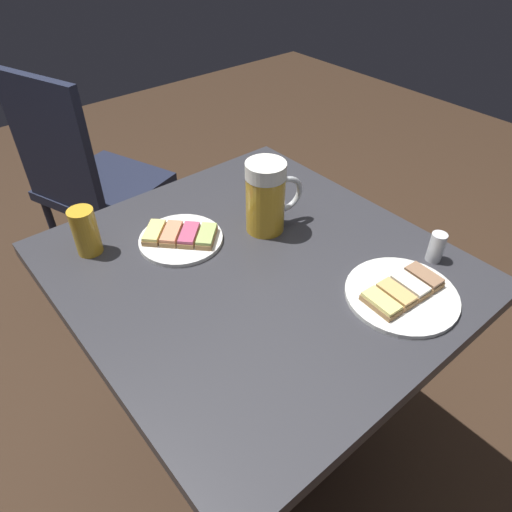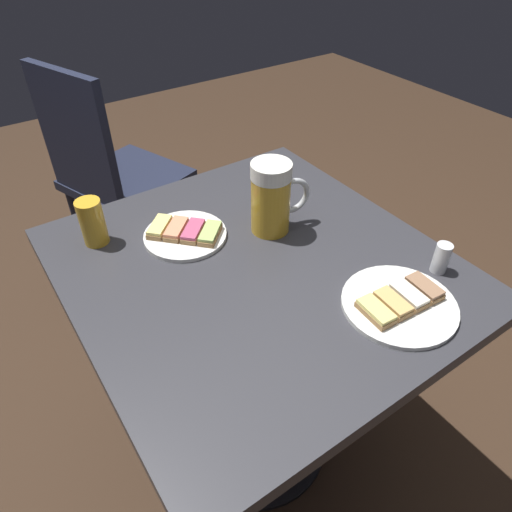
{
  "view_description": "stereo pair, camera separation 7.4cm",
  "coord_description": "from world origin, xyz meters",
  "px_view_note": "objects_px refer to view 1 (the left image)",
  "views": [
    {
      "loc": [
        -0.5,
        -0.6,
        1.4
      ],
      "look_at": [
        0.0,
        0.0,
        0.76
      ],
      "focal_mm": 32.71,
      "sensor_mm": 36.0,
      "label": 1
    },
    {
      "loc": [
        -0.44,
        -0.64,
        1.4
      ],
      "look_at": [
        0.0,
        0.0,
        0.76
      ],
      "focal_mm": 32.71,
      "sensor_mm": 36.0,
      "label": 2
    }
  ],
  "objects_px": {
    "plate_far": "(402,293)",
    "beer_mug": "(267,197)",
    "beer_glass_small": "(85,231)",
    "cafe_chair": "(88,180)",
    "salt_shaker": "(436,247)",
    "plate_near": "(181,237)"
  },
  "relations": [
    {
      "from": "plate_far",
      "to": "cafe_chair",
      "type": "relative_size",
      "value": 0.24
    },
    {
      "from": "salt_shaker",
      "to": "beer_glass_small",
      "type": "bearing_deg",
      "value": 137.96
    },
    {
      "from": "beer_mug",
      "to": "salt_shaker",
      "type": "xyz_separation_m",
      "value": [
        0.21,
        -0.33,
        -0.05
      ]
    },
    {
      "from": "plate_near",
      "to": "beer_mug",
      "type": "bearing_deg",
      "value": -24.95
    },
    {
      "from": "plate_near",
      "to": "plate_far",
      "type": "relative_size",
      "value": 0.85
    },
    {
      "from": "plate_near",
      "to": "beer_glass_small",
      "type": "height_order",
      "value": "beer_glass_small"
    },
    {
      "from": "beer_mug",
      "to": "cafe_chair",
      "type": "distance_m",
      "value": 0.87
    },
    {
      "from": "plate_near",
      "to": "beer_mug",
      "type": "xyz_separation_m",
      "value": [
        0.19,
        -0.09,
        0.08
      ]
    },
    {
      "from": "salt_shaker",
      "to": "cafe_chair",
      "type": "distance_m",
      "value": 1.22
    },
    {
      "from": "beer_glass_small",
      "to": "cafe_chair",
      "type": "xyz_separation_m",
      "value": [
        0.23,
        0.63,
        -0.24
      ]
    },
    {
      "from": "plate_near",
      "to": "plate_far",
      "type": "height_order",
      "value": "same"
    },
    {
      "from": "beer_glass_small",
      "to": "plate_near",
      "type": "bearing_deg",
      "value": -29.33
    },
    {
      "from": "plate_near",
      "to": "cafe_chair",
      "type": "xyz_separation_m",
      "value": [
        0.06,
        0.73,
        -0.2
      ]
    },
    {
      "from": "plate_near",
      "to": "beer_mug",
      "type": "height_order",
      "value": "beer_mug"
    },
    {
      "from": "plate_far",
      "to": "salt_shaker",
      "type": "bearing_deg",
      "value": 10.38
    },
    {
      "from": "plate_far",
      "to": "salt_shaker",
      "type": "distance_m",
      "value": 0.16
    },
    {
      "from": "salt_shaker",
      "to": "beer_mug",
      "type": "bearing_deg",
      "value": 122.1
    },
    {
      "from": "plate_far",
      "to": "beer_glass_small",
      "type": "height_order",
      "value": "beer_glass_small"
    },
    {
      "from": "plate_far",
      "to": "beer_mug",
      "type": "xyz_separation_m",
      "value": [
        -0.05,
        0.35,
        0.08
      ]
    },
    {
      "from": "plate_near",
      "to": "salt_shaker",
      "type": "height_order",
      "value": "salt_shaker"
    },
    {
      "from": "plate_far",
      "to": "beer_glass_small",
      "type": "relative_size",
      "value": 2.06
    },
    {
      "from": "beer_mug",
      "to": "salt_shaker",
      "type": "relative_size",
      "value": 2.54
    }
  ]
}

